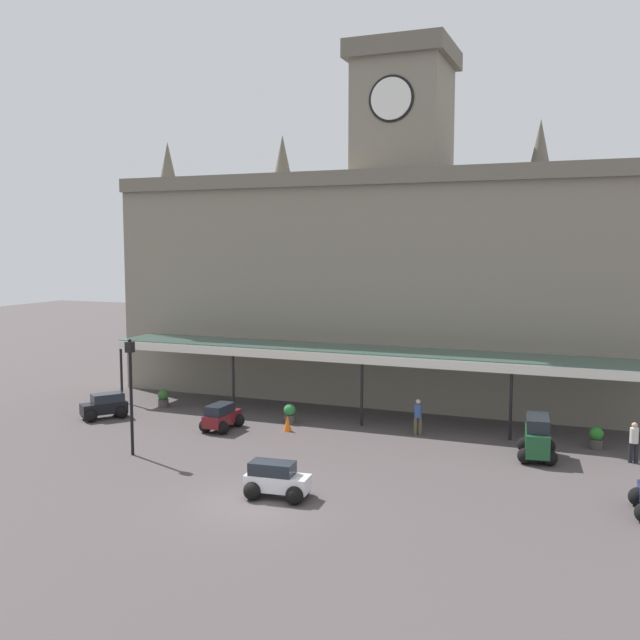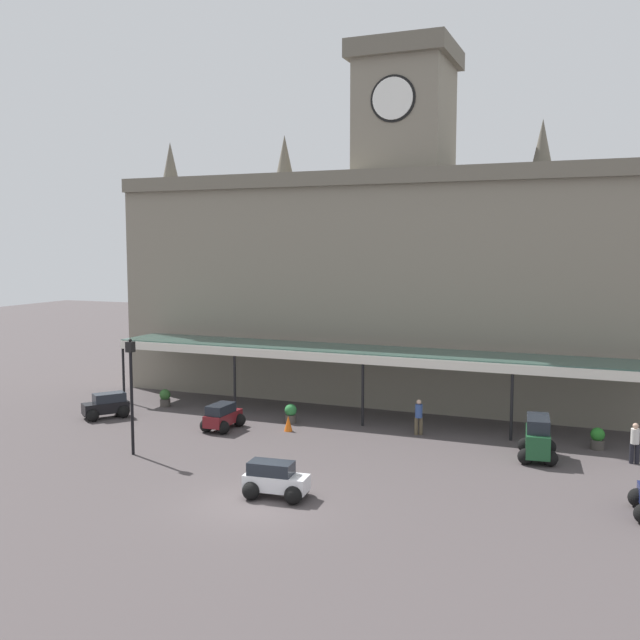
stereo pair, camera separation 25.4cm
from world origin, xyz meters
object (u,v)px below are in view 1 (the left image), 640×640
(pedestrian_near_entrance, at_px, (418,415))
(car_green_van, at_px, (537,439))
(car_white_estate, at_px, (277,482))
(planter_forecourt_centre, at_px, (596,438))
(car_black_estate, at_px, (105,407))
(pedestrian_beside_cars, at_px, (634,441))
(car_maroon_estate, at_px, (222,418))
(planter_by_canopy, at_px, (163,398))
(victorian_lamppost, at_px, (131,383))
(planter_near_kerb, at_px, (290,413))
(traffic_cone, at_px, (288,423))

(pedestrian_near_entrance, bearing_deg, car_green_van, -18.97)
(car_white_estate, distance_m, planter_forecourt_centre, 14.84)
(car_white_estate, relative_size, car_black_estate, 0.96)
(car_white_estate, relative_size, pedestrian_beside_cars, 1.39)
(car_maroon_estate, xyz_separation_m, planter_by_canopy, (-5.39, 3.12, -0.07))
(car_white_estate, relative_size, victorian_lamppost, 0.47)
(planter_near_kerb, height_order, planter_by_canopy, same)
(car_white_estate, xyz_separation_m, victorian_lamppost, (-7.83, 2.44, 2.51))
(planter_near_kerb, bearing_deg, traffic_cone, -69.77)
(car_green_van, height_order, pedestrian_beside_cars, car_green_van)
(car_black_estate, height_order, car_maroon_estate, same)
(traffic_cone, bearing_deg, car_white_estate, -68.25)
(car_black_estate, bearing_deg, planter_by_canopy, 68.39)
(car_white_estate, distance_m, pedestrian_near_entrance, 10.40)
(car_green_van, xyz_separation_m, car_black_estate, (-21.16, -0.88, -0.24))
(pedestrian_beside_cars, distance_m, victorian_lamppost, 20.80)
(planter_forecourt_centre, distance_m, planter_by_canopy, 22.13)
(pedestrian_beside_cars, relative_size, planter_near_kerb, 1.74)
(pedestrian_beside_cars, relative_size, planter_by_canopy, 1.74)
(car_green_van, distance_m, traffic_cone, 11.44)
(pedestrian_beside_cars, xyz_separation_m, pedestrian_near_entrance, (-9.21, 1.05, 0.00))
(car_green_van, relative_size, car_black_estate, 1.03)
(traffic_cone, bearing_deg, pedestrian_near_entrance, 15.77)
(car_black_estate, bearing_deg, planter_forecourt_centre, 8.10)
(planter_by_canopy, bearing_deg, car_white_estate, -41.99)
(traffic_cone, bearing_deg, victorian_lamppost, -126.88)
(car_white_estate, relative_size, planter_by_canopy, 2.42)
(car_green_van, relative_size, pedestrian_beside_cars, 1.49)
(car_white_estate, xyz_separation_m, car_maroon_estate, (-6.40, 7.48, 0.00))
(pedestrian_beside_cars, xyz_separation_m, traffic_cone, (-15.13, -0.63, -0.54))
(car_black_estate, distance_m, car_maroon_estate, 6.70)
(pedestrian_beside_cars, xyz_separation_m, victorian_lamppost, (-19.61, -6.60, 2.16))
(car_black_estate, relative_size, victorian_lamppost, 0.49)
(pedestrian_beside_cars, bearing_deg, pedestrian_near_entrance, 173.53)
(planter_by_canopy, bearing_deg, traffic_cone, -14.64)
(traffic_cone, height_order, planter_forecourt_centre, planter_forecourt_centre)
(car_green_van, distance_m, pedestrian_near_entrance, 5.83)
(car_maroon_estate, height_order, planter_forecourt_centre, car_maroon_estate)
(car_white_estate, bearing_deg, victorian_lamppost, 162.73)
(car_black_estate, distance_m, traffic_cone, 9.80)
(car_white_estate, relative_size, car_green_van, 0.93)
(car_green_van, distance_m, pedestrian_beside_cars, 3.80)
(car_green_van, height_order, planter_forecourt_centre, car_green_van)
(car_maroon_estate, bearing_deg, car_green_van, 2.77)
(car_black_estate, distance_m, planter_near_kerb, 9.55)
(car_green_van, relative_size, planter_forecourt_centre, 2.60)
(car_green_van, height_order, car_maroon_estate, car_green_van)
(victorian_lamppost, bearing_deg, pedestrian_near_entrance, 36.31)
(car_maroon_estate, distance_m, pedestrian_beside_cars, 18.24)
(pedestrian_near_entrance, bearing_deg, traffic_cone, -164.23)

